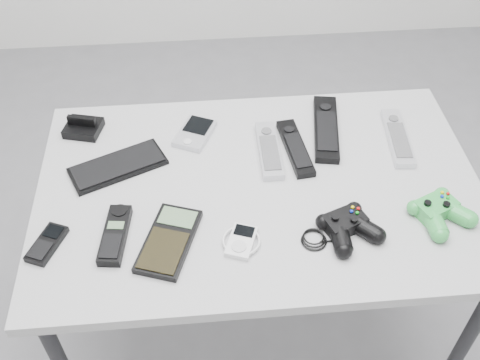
{
  "coord_description": "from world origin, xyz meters",
  "views": [
    {
      "loc": [
        -0.16,
        -1.03,
        1.69
      ],
      "look_at": [
        -0.08,
        -0.1,
        0.74
      ],
      "focal_mm": 42.0,
      "sensor_mm": 36.0,
      "label": 1
    }
  ],
  "objects": [
    {
      "name": "calculator",
      "position": [
        -0.25,
        -0.26,
        0.73
      ],
      "size": [
        0.15,
        0.21,
        0.02
      ],
      "primitive_type": "cube",
      "rotation": [
        0.0,
        0.0,
        -0.33
      ],
      "color": "black",
      "rests_on": "desk"
    },
    {
      "name": "floor",
      "position": [
        0.0,
        0.0,
        0.0
      ],
      "size": [
        3.5,
        3.5,
        0.0
      ],
      "primitive_type": "plane",
      "color": "slate",
      "rests_on": "ground"
    },
    {
      "name": "pda",
      "position": [
        -0.18,
        0.1,
        0.73
      ],
      "size": [
        0.12,
        0.14,
        0.02
      ],
      "primitive_type": "cube",
      "rotation": [
        0.0,
        0.0,
        -0.43
      ],
      "color": "#B7B8BF",
      "rests_on": "desk"
    },
    {
      "name": "controller_black",
      "position": [
        0.15,
        -0.26,
        0.74
      ],
      "size": [
        0.25,
        0.2,
        0.04
      ],
      "primitive_type": null,
      "rotation": [
        0.0,
        0.0,
        0.37
      ],
      "color": "black",
      "rests_on": "desk"
    },
    {
      "name": "remote_silver_b",
      "position": [
        0.35,
        0.03,
        0.73
      ],
      "size": [
        0.07,
        0.22,
        0.02
      ],
      "primitive_type": "cube",
      "rotation": [
        0.0,
        0.0,
        -0.09
      ],
      "color": "silver",
      "rests_on": "desk"
    },
    {
      "name": "pda_keyboard",
      "position": [
        -0.37,
        -0.01,
        0.73
      ],
      "size": [
        0.25,
        0.19,
        0.01
      ],
      "primitive_type": "cube",
      "rotation": [
        0.0,
        0.0,
        0.42
      ],
      "color": "black",
      "rests_on": "desk"
    },
    {
      "name": "remote_black_b",
      "position": [
        0.17,
        0.08,
        0.73
      ],
      "size": [
        0.1,
        0.26,
        0.02
      ],
      "primitive_type": "cube",
      "rotation": [
        0.0,
        0.0,
        -0.17
      ],
      "color": "black",
      "rests_on": "desk"
    },
    {
      "name": "mp3_player",
      "position": [
        -0.09,
        -0.27,
        0.73
      ],
      "size": [
        0.11,
        0.11,
        0.02
      ],
      "primitive_type": "cube",
      "rotation": [
        0.0,
        0.0,
        -0.35
      ],
      "color": "silver",
      "rests_on": "desk"
    },
    {
      "name": "desk",
      "position": [
        -0.03,
        -0.1,
        0.66
      ],
      "size": [
        1.07,
        0.69,
        0.72
      ],
      "color": "#9E9EA0",
      "rests_on": "floor"
    },
    {
      "name": "cordless_handset",
      "position": [
        -0.36,
        -0.23,
        0.73
      ],
      "size": [
        0.07,
        0.16,
        0.02
      ],
      "primitive_type": "cube",
      "rotation": [
        0.0,
        0.0,
        -0.12
      ],
      "color": "black",
      "rests_on": "desk"
    },
    {
      "name": "remote_silver_a",
      "position": [
        0.01,
        0.01,
        0.73
      ],
      "size": [
        0.05,
        0.21,
        0.02
      ],
      "primitive_type": "cube",
      "rotation": [
        0.0,
        0.0,
        -0.01
      ],
      "color": "#B7B8BF",
      "rests_on": "desk"
    },
    {
      "name": "controller_green",
      "position": [
        0.37,
        -0.23,
        0.74
      ],
      "size": [
        0.17,
        0.18,
        0.04
      ],
      "primitive_type": null,
      "rotation": [
        0.0,
        0.0,
        0.42
      ],
      "color": "#217C25",
      "rests_on": "desk"
    },
    {
      "name": "remote_black_a",
      "position": [
        0.08,
        0.02,
        0.73
      ],
      "size": [
        0.07,
        0.21,
        0.02
      ],
      "primitive_type": "cube",
      "rotation": [
        0.0,
        0.0,
        0.12
      ],
      "color": "black",
      "rests_on": "desk"
    },
    {
      "name": "dock_bracket",
      "position": [
        -0.47,
        0.14,
        0.74
      ],
      "size": [
        0.11,
        0.1,
        0.05
      ],
      "primitive_type": "cube",
      "rotation": [
        0.0,
        0.0,
        -0.25
      ],
      "color": "black",
      "rests_on": "desk"
    },
    {
      "name": "mobile_phone",
      "position": [
        -0.51,
        -0.24,
        0.73
      ],
      "size": [
        0.09,
        0.12,
        0.02
      ],
      "primitive_type": "cube",
      "rotation": [
        0.0,
        0.0,
        -0.4
      ],
      "color": "black",
      "rests_on": "desk"
    }
  ]
}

